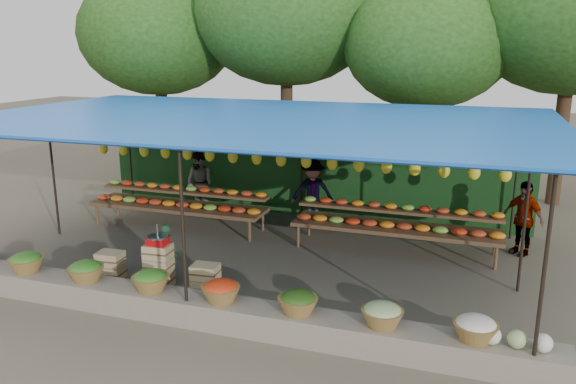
% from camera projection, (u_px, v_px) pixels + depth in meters
% --- Properties ---
extents(ground, '(60.00, 60.00, 0.00)m').
position_uv_depth(ground, '(258.00, 259.00, 11.14)').
color(ground, brown).
rests_on(ground, ground).
extents(stone_curb, '(10.60, 0.55, 0.40)m').
position_uv_depth(stone_curb, '(192.00, 309.00, 8.57)').
color(stone_curb, slate).
rests_on(stone_curb, ground).
extents(stall_canopy, '(10.80, 6.60, 2.82)m').
position_uv_depth(stall_canopy, '(257.00, 124.00, 10.53)').
color(stall_canopy, black).
rests_on(stall_canopy, ground).
extents(produce_baskets, '(8.98, 0.58, 0.34)m').
position_uv_depth(produce_baskets, '(185.00, 286.00, 8.51)').
color(produce_baskets, brown).
rests_on(produce_baskets, stone_curb).
extents(netting_backdrop, '(10.60, 0.06, 2.50)m').
position_uv_depth(netting_backdrop, '(305.00, 166.00, 13.72)').
color(netting_backdrop, '#1E4E1C').
rests_on(netting_backdrop, ground).
extents(tree_row, '(16.51, 5.50, 7.12)m').
position_uv_depth(tree_row, '(354.00, 23.00, 15.39)').
color(tree_row, '#341D13').
rests_on(tree_row, ground).
extents(fruit_table_left, '(4.21, 0.95, 0.93)m').
position_uv_depth(fruit_table_left, '(179.00, 201.00, 13.00)').
color(fruit_table_left, '#48281C').
rests_on(fruit_table_left, ground).
extents(fruit_table_right, '(4.21, 0.95, 0.93)m').
position_uv_depth(fruit_table_right, '(396.00, 222.00, 11.46)').
color(fruit_table_right, '#48281C').
rests_on(fruit_table_right, ground).
extents(crate_counter, '(2.38, 0.37, 0.77)m').
position_uv_depth(crate_counter, '(158.00, 269.00, 9.80)').
color(crate_counter, tan).
rests_on(crate_counter, ground).
extents(weighing_scale, '(0.35, 0.35, 0.38)m').
position_uv_depth(weighing_scale, '(158.00, 240.00, 9.65)').
color(weighing_scale, red).
rests_on(weighing_scale, crate_counter).
extents(vendor_seated, '(0.42, 0.30, 1.06)m').
position_uv_depth(vendor_seated, '(167.00, 252.00, 10.01)').
color(vendor_seated, '#1B3D25').
rests_on(vendor_seated, ground).
extents(customer_left, '(0.89, 0.77, 1.56)m').
position_uv_depth(customer_left, '(200.00, 183.00, 14.01)').
color(customer_left, slate).
rests_on(customer_left, ground).
extents(customer_mid, '(1.07, 0.71, 1.55)m').
position_uv_depth(customer_mid, '(313.00, 192.00, 13.18)').
color(customer_mid, slate).
rests_on(customer_mid, ground).
extents(customer_right, '(0.92, 0.86, 1.52)m').
position_uv_depth(customer_right, '(523.00, 218.00, 11.22)').
color(customer_right, slate).
rests_on(customer_right, ground).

